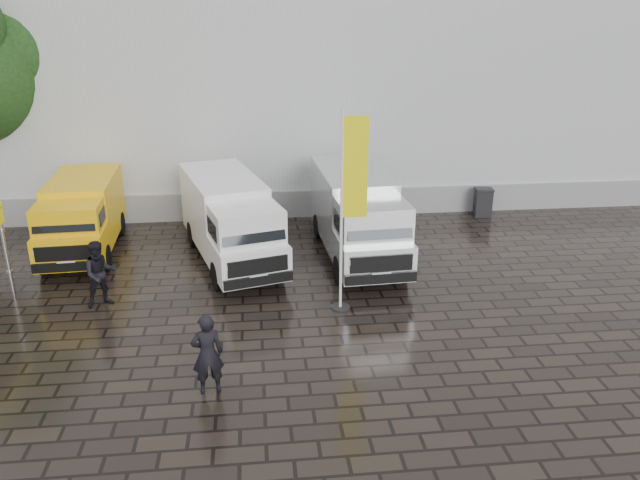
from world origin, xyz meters
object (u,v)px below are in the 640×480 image
at_px(flagpole, 349,201).
at_px(person_front, 207,354).
at_px(person_tent, 101,274).
at_px(wheelie_bin, 483,202).
at_px(van_white, 230,222).
at_px(van_silver, 357,217).
at_px(van_yellow, 82,219).

relative_size(flagpole, person_front, 2.95).
height_order(person_front, person_tent, person_tent).
distance_m(wheelie_bin, person_front, 13.98).
bearing_deg(van_white, flagpole, -64.24).
bearing_deg(flagpole, van_white, 131.25).
distance_m(van_silver, wheelie_bin, 6.39).
height_order(van_silver, wheelie_bin, van_silver).
bearing_deg(person_front, person_tent, -65.55).
xyz_separation_m(van_yellow, van_white, (4.62, -1.19, 0.11)).
relative_size(van_white, wheelie_bin, 5.51).
distance_m(wheelie_bin, person_tent, 13.82).
bearing_deg(person_tent, van_yellow, 84.87).
bearing_deg(flagpole, person_front, -134.43).
height_order(van_white, wheelie_bin, van_white).
height_order(van_white, van_silver, van_silver).
bearing_deg(van_white, person_front, -107.90).
xyz_separation_m(wheelie_bin, person_tent, (-12.42, -6.06, 0.36)).
height_order(flagpole, person_tent, flagpole).
height_order(van_silver, flagpole, flagpole).
relative_size(wheelie_bin, person_front, 0.60).
distance_m(van_white, person_front, 6.90).
bearing_deg(flagpole, van_silver, 77.05).
bearing_deg(wheelie_bin, flagpole, -122.59).
bearing_deg(van_yellow, person_front, -64.56).
relative_size(van_silver, flagpole, 1.15).
distance_m(van_white, wheelie_bin, 9.79).
relative_size(van_yellow, wheelie_bin, 4.72).
bearing_deg(person_front, van_white, -103.03).
relative_size(van_white, flagpole, 1.11).
relative_size(flagpole, person_tent, 2.91).
distance_m(van_silver, person_front, 7.99).
xyz_separation_m(van_white, person_tent, (-3.27, -2.63, -0.36)).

